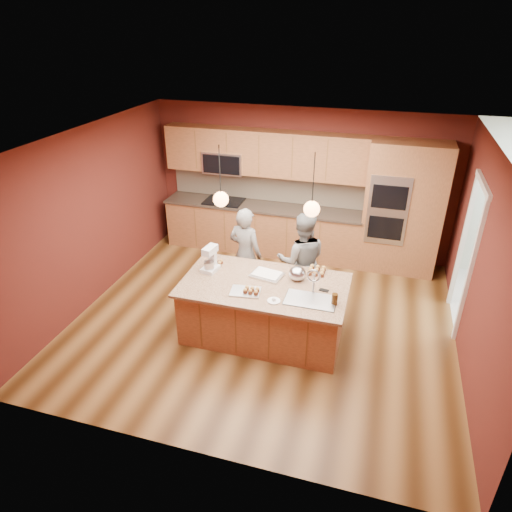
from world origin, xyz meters
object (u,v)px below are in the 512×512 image
(mixing_bowl, at_px, (297,273))
(stand_mixer, at_px, (210,260))
(person_left, at_px, (245,254))
(island, at_px, (265,309))
(person_right, at_px, (302,261))

(mixing_bowl, bearing_deg, stand_mixer, -175.84)
(person_left, bearing_deg, island, 135.36)
(mixing_bowl, bearing_deg, person_right, 95.50)
(stand_mixer, bearing_deg, mixing_bowl, 14.03)
(person_left, bearing_deg, stand_mixer, 81.56)
(person_left, height_order, stand_mixer, person_left)
(island, bearing_deg, mixing_bowl, 31.93)
(person_left, xyz_separation_m, mixing_bowl, (0.96, -0.65, 0.16))
(person_left, distance_m, person_right, 0.89)
(person_right, distance_m, stand_mixer, 1.41)
(person_left, relative_size, mixing_bowl, 6.37)
(island, relative_size, stand_mixer, 6.09)
(person_left, xyz_separation_m, person_right, (0.89, 0.00, 0.01))
(person_left, bearing_deg, mixing_bowl, 158.80)
(island, height_order, person_right, person_right)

